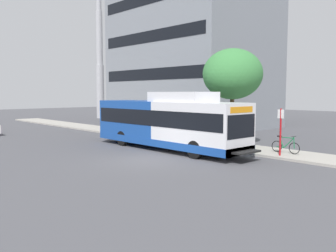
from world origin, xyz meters
TOP-DOWN VIEW (x-y plane):
  - ground_plane at (0.00, 8.00)m, footprint 120.00×120.00m
  - sidewalk_curb at (7.00, 6.00)m, footprint 3.00×56.00m
  - transit_bus at (3.54, 2.12)m, footprint 2.58×12.25m
  - bus_stop_sign_pole at (6.00, -4.41)m, footprint 0.10×0.36m
  - bicycle_parked at (6.98, -4.19)m, footprint 0.52×1.76m
  - street_tree_near_stop at (7.68, 0.20)m, footprint 3.97×3.97m
  - apartment_tower_backdrop at (16.54, 12.37)m, footprint 11.80×15.49m
  - lattice_comm_tower at (16.13, 30.08)m, footprint 1.10×1.10m

SIDE VIEW (x-z plane):
  - ground_plane at x=0.00m, z-range 0.00..0.00m
  - sidewalk_curb at x=7.00m, z-range 0.00..0.14m
  - bicycle_parked at x=6.98m, z-range 0.05..1.07m
  - bus_stop_sign_pole at x=6.00m, z-range 0.35..2.95m
  - transit_bus at x=3.54m, z-range -0.12..3.53m
  - street_tree_near_stop at x=7.68m, z-range 1.63..8.02m
  - lattice_comm_tower at x=16.13m, z-range -5.34..27.16m
  - apartment_tower_backdrop at x=16.54m, z-range 0.00..25.12m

